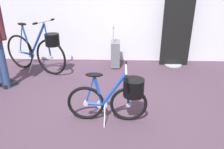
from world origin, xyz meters
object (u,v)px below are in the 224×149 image
at_px(floor_banner_stand, 177,34).
at_px(display_bike_left, 39,49).
at_px(folding_bike_foreground, 117,96).
at_px(rolling_suitcase, 115,54).

relative_size(floor_banner_stand, display_bike_left, 1.10).
bearing_deg(folding_bike_foreground, floor_banner_stand, 60.12).
xyz_separation_m(floor_banner_stand, rolling_suitcase, (-1.25, -0.12, -0.39)).
distance_m(floor_banner_stand, display_bike_left, 2.77).
height_order(folding_bike_foreground, rolling_suitcase, rolling_suitcase).
distance_m(folding_bike_foreground, display_bike_left, 2.21).
bearing_deg(display_bike_left, rolling_suitcase, 13.65).
xyz_separation_m(floor_banner_stand, folding_bike_foreground, (-1.19, -2.06, -0.32)).
bearing_deg(floor_banner_stand, display_bike_left, -170.08).
xyz_separation_m(folding_bike_foreground, display_bike_left, (-1.53, 1.59, 0.10)).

